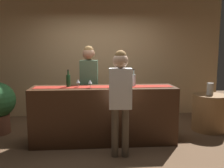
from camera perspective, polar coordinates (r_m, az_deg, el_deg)
The scene contains 14 objects.
ground_plane at distance 4.59m, azimuth -1.84°, elevation -13.13°, with size 10.00×10.00×0.00m, color brown.
back_wall at distance 6.17m, azimuth -2.76°, elevation 6.21°, with size 6.00×0.12×2.90m, color tan.
bar_counter at distance 4.43m, azimuth -1.87°, elevation -7.09°, with size 2.51×0.60×1.00m, color #3D2314.
counter_runner_cloth at distance 4.32m, azimuth -1.90°, elevation -0.64°, with size 2.39×0.28×0.01m, color maroon.
wine_bottle_green at distance 4.37m, azimuth -10.00°, elevation 0.80°, with size 0.07×0.07×0.30m.
wine_bottle_clear at distance 4.41m, azimuth 4.97°, elevation 0.96°, with size 0.07×0.07×0.30m.
wine_bottle_amber at distance 4.33m, azimuth 2.03°, elevation 0.84°, with size 0.07×0.07×0.30m.
wine_glass_near_customer at distance 4.21m, azimuth -0.14°, elevation 0.53°, with size 0.07×0.07×0.14m.
wine_glass_mid_counter at distance 4.29m, azimuth -7.79°, elevation 0.61°, with size 0.07×0.07×0.14m.
wine_glass_far_end at distance 4.19m, azimuth -5.04°, elevation 0.47°, with size 0.07×0.07×0.14m.
bartender at distance 4.89m, azimuth -5.29°, elevation 1.08°, with size 0.36×0.24×1.72m.
customer_sipping at distance 3.74m, azimuth 1.93°, elevation -1.98°, with size 0.35×0.23×1.64m.
round_side_table at distance 5.47m, azimuth 21.45°, elevation -6.09°, with size 0.68×0.68×0.74m, color olive.
vase_on_side_table at distance 5.35m, azimuth 21.60°, elevation -1.05°, with size 0.13×0.13×0.24m, color #B7B2A8.
Camera 1 is at (-0.20, -4.27, 1.68)m, focal length 39.85 mm.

